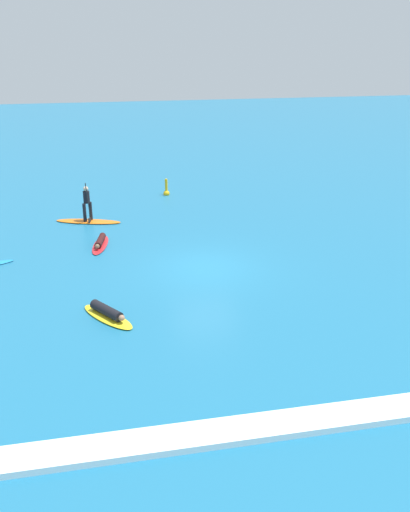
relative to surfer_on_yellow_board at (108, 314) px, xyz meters
The scene contains 6 objects.
ground_plane 5.38m from the surfer_on_yellow_board, 41.58° to the left, with size 120.00×120.00×0.00m, color #1E6B93.
surfer_on_yellow_board is the anchor object (origin of this frame).
surfer_on_orange_board 10.46m from the surfer_on_yellow_board, 92.93° to the left, with size 3.37×1.72×2.13m.
surfer_on_red_board 6.95m from the surfer_on_yellow_board, 90.36° to the left, with size 1.06×2.51×0.37m.
marker_buoy 15.22m from the surfer_on_yellow_board, 74.81° to the left, with size 0.37×0.37×1.04m.
wave_crest 7.61m from the surfer_on_yellow_board, 58.09° to the right, with size 24.55×0.90×0.18m, color white.
Camera 1 is at (-4.15, -20.36, 8.80)m, focal length 39.24 mm.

